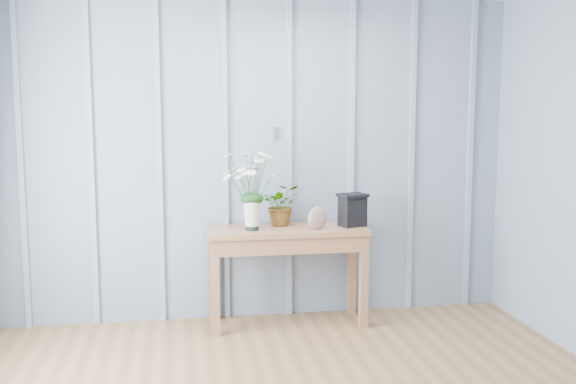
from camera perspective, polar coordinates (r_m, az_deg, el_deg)
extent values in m
cube|color=#8090A5|center=(5.24, -2.61, 2.77)|extent=(4.00, 0.01, 2.50)
cube|color=#BABBBF|center=(5.23, -1.05, 4.96)|extent=(0.03, 0.01, 0.10)
cube|color=#869BAC|center=(5.32, -21.69, 2.31)|extent=(0.04, 0.03, 2.50)
cube|color=#869BAC|center=(5.23, -16.33, 2.46)|extent=(0.04, 0.03, 2.50)
cube|color=#869BAC|center=(5.20, -10.85, 2.60)|extent=(0.04, 0.03, 2.50)
cube|color=#869BAC|center=(5.21, -5.33, 2.71)|extent=(0.04, 0.03, 2.50)
cube|color=#869BAC|center=(5.27, 0.11, 2.80)|extent=(0.04, 0.03, 2.50)
cube|color=#869BAC|center=(5.37, 5.38, 2.86)|extent=(0.04, 0.03, 2.50)
cube|color=#869BAC|center=(5.52, 10.41, 2.90)|extent=(0.04, 0.03, 2.50)
cube|color=#869BAC|center=(5.71, 15.15, 2.91)|extent=(0.04, 0.03, 2.50)
cube|color=#915F3E|center=(5.09, -0.09, -3.27)|extent=(1.20, 0.45, 0.04)
cube|color=#915F3E|center=(5.11, -0.09, -4.15)|extent=(1.13, 0.42, 0.12)
cube|color=#915F3E|center=(4.95, -6.17, -8.11)|extent=(0.06, 0.06, 0.71)
cube|color=#915F3E|center=(5.13, 6.43, -7.56)|extent=(0.06, 0.06, 0.71)
cube|color=#915F3E|center=(5.29, -6.39, -7.06)|extent=(0.06, 0.06, 0.71)
cube|color=#915F3E|center=(5.46, 5.39, -6.59)|extent=(0.06, 0.06, 0.71)
cylinder|color=black|center=(5.00, -3.06, -2.89)|extent=(0.10, 0.10, 0.06)
cone|color=white|center=(4.99, -3.07, -1.85)|extent=(0.14, 0.14, 0.23)
ellipsoid|color=#143917|center=(4.97, -3.08, -0.56)|extent=(0.18, 0.15, 0.09)
imported|color=#143917|center=(5.17, -0.55, -1.07)|extent=(0.30, 0.26, 0.32)
ellipsoid|color=brown|center=(5.02, 2.53, -2.21)|extent=(0.18, 0.12, 0.17)
cube|color=black|center=(5.16, 5.48, -1.65)|extent=(0.22, 0.19, 0.23)
cube|color=black|center=(5.14, 5.49, -0.27)|extent=(0.25, 0.22, 0.02)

